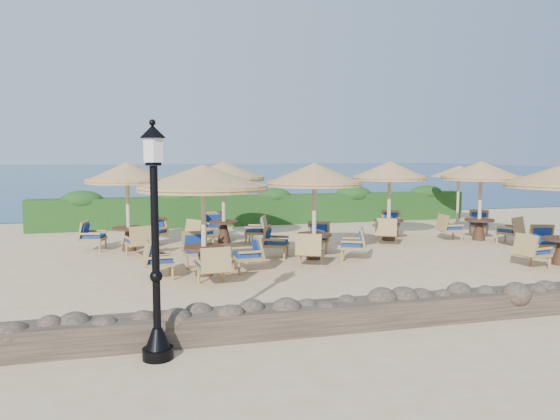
% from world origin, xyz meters
% --- Properties ---
extents(ground, '(120.00, 120.00, 0.00)m').
position_xyz_m(ground, '(0.00, 0.00, 0.00)').
color(ground, '#DBBB8B').
rests_on(ground, ground).
extents(sea, '(160.00, 160.00, 0.00)m').
position_xyz_m(sea, '(0.00, 70.00, 0.00)').
color(sea, navy).
rests_on(sea, ground).
extents(hedge, '(18.00, 0.90, 1.20)m').
position_xyz_m(hedge, '(0.00, 7.20, 0.60)').
color(hedge, '#183F14').
rests_on(hedge, ground).
extents(stone_wall, '(15.00, 0.65, 0.44)m').
position_xyz_m(stone_wall, '(0.00, -6.20, 0.22)').
color(stone_wall, brown).
rests_on(stone_wall, ground).
extents(lamp_post, '(0.44, 0.44, 3.31)m').
position_xyz_m(lamp_post, '(-4.80, -6.80, 1.55)').
color(lamp_post, black).
rests_on(lamp_post, ground).
extents(extra_parasol, '(2.30, 2.30, 2.41)m').
position_xyz_m(extra_parasol, '(7.80, 5.20, 2.17)').
color(extra_parasol, beige).
rests_on(extra_parasol, ground).
extents(cafe_set_0, '(3.11, 3.11, 2.65)m').
position_xyz_m(cafe_set_0, '(-3.49, -1.62, 1.90)').
color(cafe_set_0, beige).
rests_on(cafe_set_0, ground).
extents(cafe_set_1, '(2.84, 2.84, 2.65)m').
position_xyz_m(cafe_set_1, '(-0.30, -0.37, 1.78)').
color(cafe_set_1, beige).
rests_on(cafe_set_1, ground).
extents(cafe_set_3, '(2.67, 2.69, 2.65)m').
position_xyz_m(cafe_set_3, '(-5.27, 2.29, 1.82)').
color(cafe_set_3, beige).
rests_on(cafe_set_3, ground).
extents(cafe_set_4, '(2.78, 2.78, 2.65)m').
position_xyz_m(cafe_set_4, '(-2.28, 2.99, 1.89)').
color(cafe_set_4, beige).
rests_on(cafe_set_4, ground).
extents(cafe_set_5, '(2.51, 2.78, 2.65)m').
position_xyz_m(cafe_set_5, '(3.15, 2.06, 1.95)').
color(cafe_set_5, beige).
rests_on(cafe_set_5, ground).
extents(cafe_set_6, '(2.74, 2.77, 2.65)m').
position_xyz_m(cafe_set_6, '(6.13, 1.35, 1.87)').
color(cafe_set_6, beige).
rests_on(cafe_set_6, ground).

